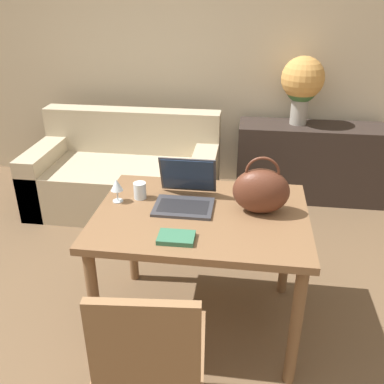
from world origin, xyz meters
The scene contains 11 objects.
wall_back centered at (0.00, 2.73, 1.35)m, with size 10.00×0.06×2.70m.
dining_table centered at (0.12, 0.59, 0.66)m, with size 1.14×0.85×0.76m.
chair centered at (0.00, -0.16, 0.51)m, with size 0.48×0.48×0.88m.
couch centered at (-0.74, 2.03, 0.28)m, with size 1.64×0.87×0.82m.
sideboard centered at (0.93, 2.41, 0.36)m, with size 1.34×0.40×0.71m.
laptop centered at (0.01, 0.70, 0.83)m, with size 0.32×0.33×0.24m.
drinking_glass centered at (-0.25, 0.71, 0.81)m, with size 0.07×0.07×0.09m.
wine_glass centered at (-0.37, 0.65, 0.86)m, with size 0.07×0.07×0.14m.
handbag centered at (0.42, 0.64, 0.89)m, with size 0.30×0.17×0.32m.
flower_vase centered at (0.78, 2.45, 1.08)m, with size 0.37×0.37×0.59m.
book centered at (0.03, 0.31, 0.77)m, with size 0.18×0.13×0.02m.
Camera 1 is at (0.34, -1.40, 1.88)m, focal length 40.00 mm.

